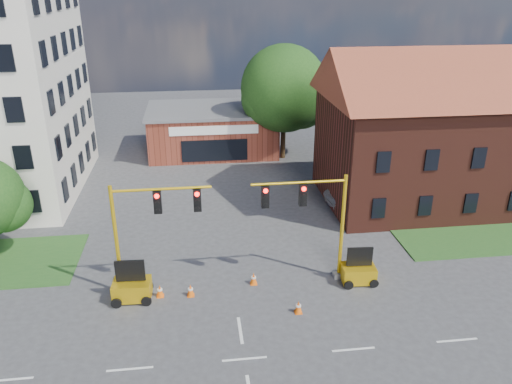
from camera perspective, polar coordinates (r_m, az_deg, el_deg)
ground at (r=23.38m, az=-1.32°, el=-18.54°), size 120.00×120.00×0.00m
grass_verge_ne at (r=36.41m, az=26.55°, el=-4.80°), size 14.00×4.00×0.08m
brick_shop at (r=49.29m, az=-5.01°, el=7.14°), size 12.40×8.40×4.30m
townhouse_row at (r=39.97m, az=22.76°, el=7.31°), size 21.00×11.00×11.50m
tree_large at (r=46.27m, az=3.72°, el=11.41°), size 8.31×7.91×10.52m
signal_mast_west at (r=26.27m, az=-12.30°, el=-3.75°), size 5.30×0.60×6.20m
signal_mast_east at (r=26.83m, az=6.55°, el=-2.77°), size 5.30×0.60×6.20m
trailer_west at (r=27.36m, az=-13.99°, el=-10.57°), size 2.00×1.38×2.22m
trailer_east at (r=28.54m, az=11.61°, el=-8.92°), size 1.89×1.33×2.07m
cone_a at (r=27.24m, az=-7.49°, el=-11.08°), size 0.40×0.40×0.70m
cone_b at (r=27.45m, az=-10.93°, el=-11.04°), size 0.40×0.40×0.70m
cone_c at (r=25.89m, az=4.86°, el=-12.96°), size 0.40×0.40×0.70m
cone_d at (r=27.96m, az=-0.28°, el=-9.87°), size 0.40×0.40×0.70m
pickup_white at (r=38.03m, az=12.15°, el=-0.36°), size 6.00×3.46×1.57m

